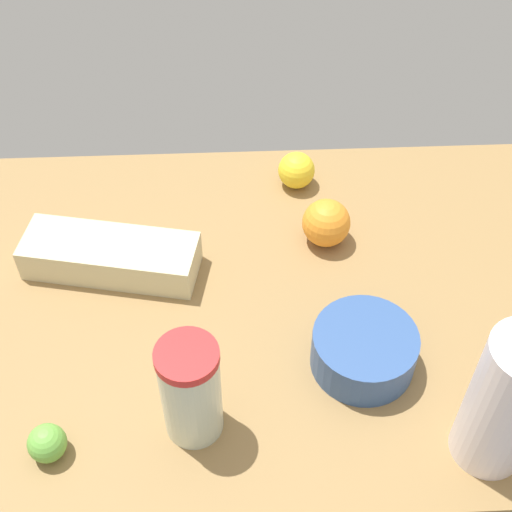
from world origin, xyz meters
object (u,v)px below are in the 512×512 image
at_px(lime_by_jug, 47,443).
at_px(mixing_bowl, 364,350).
at_px(milk_jug, 506,402).
at_px(tumbler_cup, 191,391).
at_px(egg_carton, 111,256).
at_px(orange_beside_bowl, 326,223).
at_px(lemon_loose, 296,170).

bearing_deg(lime_by_jug, mixing_bowl, -164.10).
bearing_deg(milk_jug, tumbler_cup, -7.67).
bearing_deg(milk_jug, egg_carton, -33.26).
xyz_separation_m(orange_beside_bowl, lemon_loose, (0.04, -0.15, -0.01)).
bearing_deg(tumbler_cup, mixing_bowl, -159.80).
height_order(milk_jug, egg_carton, milk_jug).
relative_size(mixing_bowl, lime_by_jug, 2.93).
bearing_deg(lime_by_jug, tumbler_cup, -169.86).
height_order(orange_beside_bowl, lime_by_jug, orange_beside_bowl).
bearing_deg(lemon_loose, egg_carton, 31.28).
relative_size(tumbler_cup, lemon_loose, 2.54).
height_order(milk_jug, orange_beside_bowl, milk_jug).
relative_size(mixing_bowl, egg_carton, 0.54).
bearing_deg(lime_by_jug, egg_carton, -99.22).
xyz_separation_m(tumbler_cup, lemon_loose, (-0.19, -0.51, -0.05)).
xyz_separation_m(egg_carton, lemon_loose, (-0.33, -0.20, 0.00)).
distance_m(mixing_bowl, tumbler_cup, 0.28).
relative_size(mixing_bowl, orange_beside_bowl, 1.87).
height_order(milk_jug, lemon_loose, milk_jug).
height_order(mixing_bowl, orange_beside_bowl, orange_beside_bowl).
height_order(milk_jug, tumbler_cup, milk_jug).
relative_size(tumbler_cup, orange_beside_bowl, 2.09).
relative_size(mixing_bowl, milk_jug, 0.62).
relative_size(milk_jug, orange_beside_bowl, 3.01).
distance_m(mixing_bowl, egg_carton, 0.45).
bearing_deg(lemon_loose, lime_by_jug, 54.55).
bearing_deg(egg_carton, orange_beside_bowl, -160.73).
bearing_deg(lemon_loose, milk_jug, 111.30).
relative_size(milk_jug, lemon_loose, 3.66).
bearing_deg(egg_carton, lime_by_jug, 92.23).
height_order(tumbler_cup, lemon_loose, tumbler_cup).
xyz_separation_m(egg_carton, orange_beside_bowl, (-0.37, -0.05, 0.01)).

